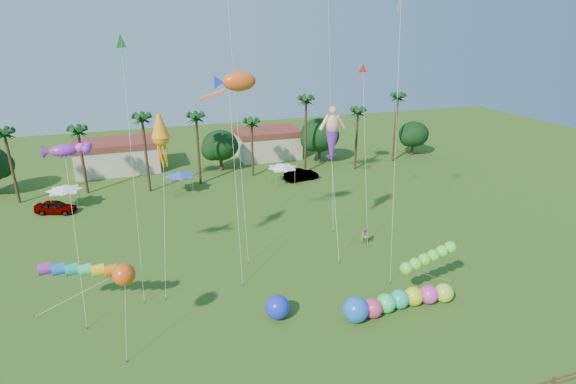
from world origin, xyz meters
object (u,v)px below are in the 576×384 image
object	(u,v)px
spectator_b	(365,236)
caterpillar_inflatable	(395,302)
blue_ball	(278,307)
car_b	(301,175)
car_a	(55,207)

from	to	relation	value
spectator_b	caterpillar_inflatable	distance (m)	11.44
caterpillar_inflatable	blue_ball	xyz separation A→B (m)	(-9.06, 2.13, 0.11)
spectator_b	caterpillar_inflatable	size ratio (longest dim) A/B	0.19
car_b	car_a	bearing A→B (deg)	84.41
spectator_b	caterpillar_inflatable	xyz separation A→B (m)	(-3.23, -10.98, -0.09)
car_a	spectator_b	world-z (taller)	spectator_b
spectator_b	caterpillar_inflatable	bearing A→B (deg)	-44.27
car_a	blue_ball	size ratio (longest dim) A/B	2.45
caterpillar_inflatable	blue_ball	size ratio (longest dim) A/B	5.18
car_a	car_b	distance (m)	32.30
car_a	blue_ball	distance (m)	34.06
car_b	blue_ball	bearing A→B (deg)	147.45
car_a	caterpillar_inflatable	xyz separation A→B (m)	(28.15, -30.35, 0.05)
blue_ball	spectator_b	bearing A→B (deg)	35.73
car_b	blue_ball	distance (m)	32.85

